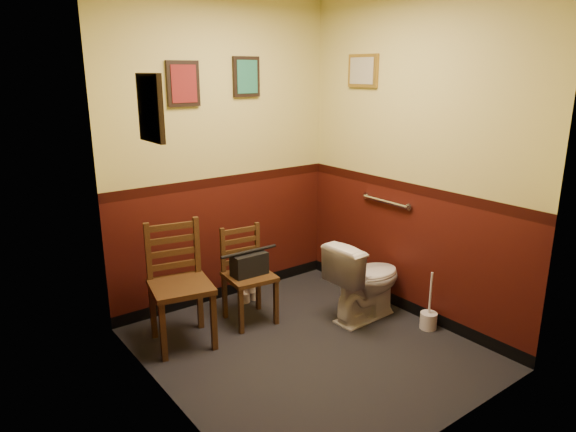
# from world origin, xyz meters

# --- Properties ---
(floor) EXTENTS (2.20, 2.40, 0.00)m
(floor) POSITION_xyz_m (0.00, 0.00, 0.00)
(floor) COLOR black
(floor) RESTS_ON ground
(wall_back) EXTENTS (2.20, 0.00, 2.70)m
(wall_back) POSITION_xyz_m (0.00, 1.20, 1.35)
(wall_back) COLOR #3B100A
(wall_back) RESTS_ON ground
(wall_front) EXTENTS (2.20, 0.00, 2.70)m
(wall_front) POSITION_xyz_m (0.00, -1.20, 1.35)
(wall_front) COLOR #3B100A
(wall_front) RESTS_ON ground
(wall_left) EXTENTS (0.00, 2.40, 2.70)m
(wall_left) POSITION_xyz_m (-1.10, 0.00, 1.35)
(wall_left) COLOR #3B100A
(wall_left) RESTS_ON ground
(wall_right) EXTENTS (0.00, 2.40, 2.70)m
(wall_right) POSITION_xyz_m (1.10, 0.00, 1.35)
(wall_right) COLOR #3B100A
(wall_right) RESTS_ON ground
(grab_bar) EXTENTS (0.05, 0.56, 0.06)m
(grab_bar) POSITION_xyz_m (1.07, 0.25, 0.95)
(grab_bar) COLOR silver
(grab_bar) RESTS_ON wall_right
(framed_print_back_a) EXTENTS (0.28, 0.04, 0.36)m
(framed_print_back_a) POSITION_xyz_m (-0.35, 1.18, 1.95)
(framed_print_back_a) COLOR black
(framed_print_back_a) RESTS_ON wall_back
(framed_print_back_b) EXTENTS (0.26, 0.04, 0.34)m
(framed_print_back_b) POSITION_xyz_m (0.25, 1.18, 2.00)
(framed_print_back_b) COLOR black
(framed_print_back_b) RESTS_ON wall_back
(framed_print_left) EXTENTS (0.04, 0.30, 0.38)m
(framed_print_left) POSITION_xyz_m (-1.08, 0.10, 1.85)
(framed_print_left) COLOR black
(framed_print_left) RESTS_ON wall_left
(framed_print_right) EXTENTS (0.04, 0.34, 0.28)m
(framed_print_right) POSITION_xyz_m (1.08, 0.60, 2.05)
(framed_print_right) COLOR olive
(framed_print_right) RESTS_ON wall_right
(toilet) EXTENTS (0.71, 0.42, 0.69)m
(toilet) POSITION_xyz_m (0.72, 0.12, 0.34)
(toilet) COLOR white
(toilet) RESTS_ON floor
(toilet_brush) EXTENTS (0.14, 0.14, 0.49)m
(toilet_brush) POSITION_xyz_m (1.00, -0.35, 0.08)
(toilet_brush) COLOR silver
(toilet_brush) RESTS_ON floor
(chair_left) EXTENTS (0.53, 0.53, 0.95)m
(chair_left) POSITION_xyz_m (-0.71, 0.69, 0.48)
(chair_left) COLOR #523318
(chair_left) RESTS_ON floor
(chair_right) EXTENTS (0.42, 0.42, 0.80)m
(chair_right) POSITION_xyz_m (-0.10, 0.69, 0.40)
(chair_right) COLOR #523318
(chair_right) RESTS_ON floor
(handbag) EXTENTS (0.30, 0.16, 0.22)m
(handbag) POSITION_xyz_m (-0.10, 0.65, 0.51)
(handbag) COLOR black
(handbag) RESTS_ON chair_right
(tp_stack) EXTENTS (0.21, 0.13, 0.36)m
(tp_stack) POSITION_xyz_m (0.11, 0.98, 0.15)
(tp_stack) COLOR silver
(tp_stack) RESTS_ON floor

